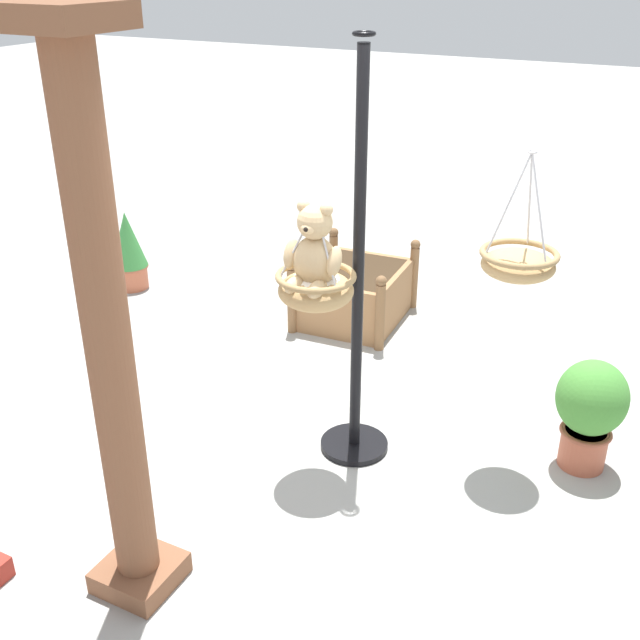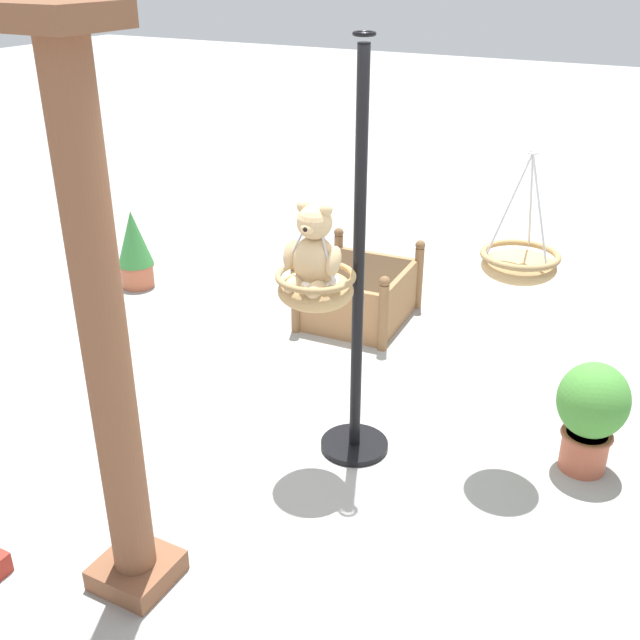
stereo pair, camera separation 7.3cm
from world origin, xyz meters
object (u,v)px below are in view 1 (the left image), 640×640
(potted_plant_fern_front, at_px, (590,409))
(teddy_bear, at_px, (314,252))
(greenhouse_pillar_left, at_px, (110,354))
(potted_plant_flowering_red, at_px, (128,250))
(hanging_basket_with_teddy, at_px, (316,288))
(wooden_planter_box, at_px, (355,292))
(display_pole_central, at_px, (357,337))
(hanging_basket_left_high, at_px, (518,262))

(potted_plant_fern_front, bearing_deg, teddy_bear, 26.69)
(greenhouse_pillar_left, relative_size, potted_plant_flowering_red, 3.66)
(hanging_basket_with_teddy, bearing_deg, potted_plant_fern_front, -154.04)
(teddy_bear, height_order, wooden_planter_box, teddy_bear)
(wooden_planter_box, distance_m, potted_plant_fern_front, 2.51)
(display_pole_central, relative_size, hanging_basket_left_high, 3.49)
(display_pole_central, distance_m, teddy_bear, 0.69)
(hanging_basket_with_teddy, height_order, wooden_planter_box, hanging_basket_with_teddy)
(teddy_bear, relative_size, greenhouse_pillar_left, 0.18)
(hanging_basket_left_high, bearing_deg, potted_plant_fern_front, -162.23)
(hanging_basket_with_teddy, xyz_separation_m, potted_plant_flowering_red, (2.85, -1.66, -0.83))
(hanging_basket_left_high, xyz_separation_m, wooden_planter_box, (1.65, -1.43, -1.08))
(display_pole_central, relative_size, potted_plant_flowering_red, 3.38)
(teddy_bear, bearing_deg, potted_plant_fern_front, -153.31)
(hanging_basket_left_high, bearing_deg, greenhouse_pillar_left, 54.75)
(greenhouse_pillar_left, xyz_separation_m, wooden_planter_box, (0.32, -3.32, -1.08))
(display_pole_central, bearing_deg, hanging_basket_with_teddy, 59.04)
(teddy_bear, height_order, potted_plant_flowering_red, teddy_bear)
(hanging_basket_with_teddy, bearing_deg, wooden_planter_box, -71.86)
(hanging_basket_left_high, bearing_deg, display_pole_central, 20.68)
(hanging_basket_with_teddy, xyz_separation_m, hanging_basket_left_high, (-1.00, -0.57, 0.13))
(display_pole_central, height_order, teddy_bear, display_pole_central)
(wooden_planter_box, xyz_separation_m, potted_plant_flowering_red, (2.20, 0.35, 0.13))
(teddy_bear, bearing_deg, potted_plant_flowering_red, -30.47)
(hanging_basket_with_teddy, distance_m, hanging_basket_left_high, 1.16)
(hanging_basket_left_high, distance_m, potted_plant_fern_front, 1.07)
(display_pole_central, bearing_deg, potted_plant_flowering_red, -25.07)
(potted_plant_flowering_red, bearing_deg, wooden_planter_box, -171.04)
(hanging_basket_with_teddy, relative_size, teddy_bear, 1.17)
(potted_plant_fern_front, bearing_deg, hanging_basket_left_high, 17.77)
(wooden_planter_box, relative_size, potted_plant_flowering_red, 1.35)
(teddy_bear, relative_size, wooden_planter_box, 0.50)
(greenhouse_pillar_left, distance_m, potted_plant_fern_front, 2.91)
(hanging_basket_with_teddy, relative_size, potted_plant_flowering_red, 0.78)
(hanging_basket_with_teddy, distance_m, potted_plant_fern_front, 1.85)
(display_pole_central, relative_size, greenhouse_pillar_left, 0.92)
(wooden_planter_box, bearing_deg, hanging_basket_with_teddy, 108.14)
(hanging_basket_with_teddy, bearing_deg, hanging_basket_left_high, -150.26)
(wooden_planter_box, bearing_deg, potted_plant_fern_front, 149.55)
(hanging_basket_left_high, bearing_deg, potted_plant_flowering_red, -15.74)
(teddy_bear, bearing_deg, wooden_planter_box, -72.06)
(hanging_basket_with_teddy, relative_size, wooden_planter_box, 0.58)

